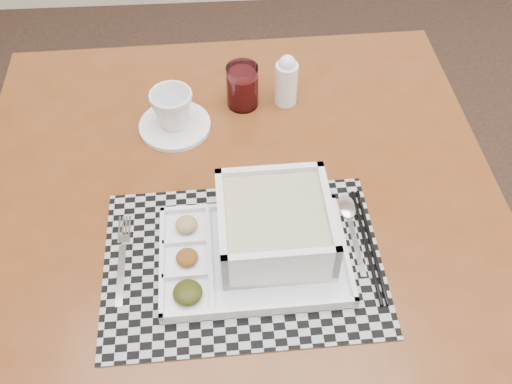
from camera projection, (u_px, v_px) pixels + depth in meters
dining_table at (239, 226)px, 1.13m from camera, size 1.03×1.03×0.75m
placemat at (243, 261)px, 0.98m from camera, size 0.49×0.35×0.00m
serving_tray at (268, 233)px, 0.97m from camera, size 0.33×0.24×0.10m
fork at (123, 257)px, 0.98m from camera, size 0.02×0.19×0.00m
spoon at (348, 213)px, 1.04m from camera, size 0.04×0.18×0.01m
chopsticks at (369, 244)px, 1.00m from camera, size 0.02×0.24×0.01m
saucer at (175, 125)px, 1.19m from camera, size 0.15×0.15×0.01m
cup at (172, 109)px, 1.16m from camera, size 0.12×0.12×0.08m
juice_glass at (243, 88)px, 1.21m from camera, size 0.07×0.07×0.10m
creamer_bottle at (286, 80)px, 1.20m from camera, size 0.05×0.05×0.12m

